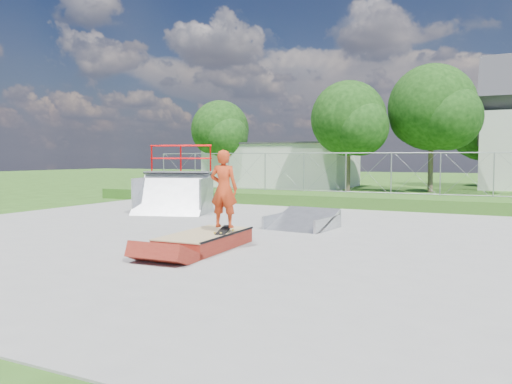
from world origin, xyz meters
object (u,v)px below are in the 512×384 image
skater (224,192)px  flat_bank_ramp (302,220)px  quarter_pipe (172,179)px  grind_box (205,241)px

skater → flat_bank_ramp: bearing=-105.1°
quarter_pipe → flat_bank_ramp: 6.02m
grind_box → skater: size_ratio=1.46×
skater → quarter_pipe: bearing=-52.9°
grind_box → skater: (0.35, 0.25, 1.12)m
grind_box → quarter_pipe: size_ratio=1.01×
flat_bank_ramp → skater: skater is taller
quarter_pipe → grind_box: bearing=-65.8°
grind_box → flat_bank_ramp: flat_bank_ramp is taller
grind_box → quarter_pipe: quarter_pipe is taller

